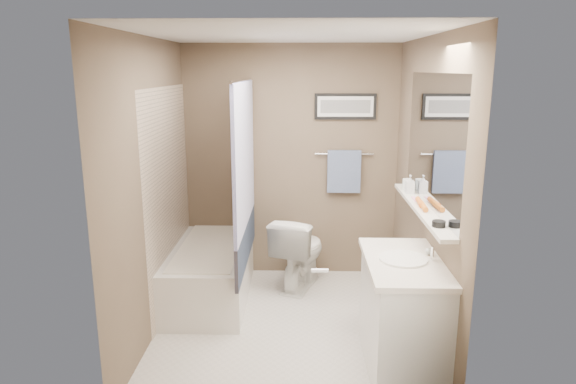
{
  "coord_description": "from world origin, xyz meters",
  "views": [
    {
      "loc": [
        0.11,
        -4.0,
        2.15
      ],
      "look_at": [
        0.0,
        0.15,
        1.15
      ],
      "focal_mm": 32.0,
      "sensor_mm": 36.0,
      "label": 1
    }
  ],
  "objects_px": {
    "candle_bowl_near": "(439,224)",
    "soap_bottle": "(410,184)",
    "vanity": "(403,317)",
    "hair_brush_front": "(423,206)",
    "bathtub": "(211,272)",
    "hair_brush_back": "(420,202)",
    "toilet": "(299,251)",
    "glass_jar": "(407,185)"
  },
  "relations": [
    {
      "from": "hair_brush_front",
      "to": "glass_jar",
      "type": "bearing_deg",
      "value": 90.0
    },
    {
      "from": "candle_bowl_near",
      "to": "hair_brush_front",
      "type": "distance_m",
      "value": 0.45
    },
    {
      "from": "bathtub",
      "to": "hair_brush_back",
      "type": "height_order",
      "value": "hair_brush_back"
    },
    {
      "from": "vanity",
      "to": "hair_brush_front",
      "type": "distance_m",
      "value": 0.84
    },
    {
      "from": "candle_bowl_near",
      "to": "hair_brush_back",
      "type": "height_order",
      "value": "hair_brush_back"
    },
    {
      "from": "soap_bottle",
      "to": "glass_jar",
      "type": "bearing_deg",
      "value": 90.0
    },
    {
      "from": "candle_bowl_near",
      "to": "soap_bottle",
      "type": "xyz_separation_m",
      "value": [
        0.0,
        0.96,
        0.06
      ]
    },
    {
      "from": "toilet",
      "to": "hair_brush_back",
      "type": "height_order",
      "value": "hair_brush_back"
    },
    {
      "from": "hair_brush_back",
      "to": "candle_bowl_near",
      "type": "bearing_deg",
      "value": -90.0
    },
    {
      "from": "soap_bottle",
      "to": "hair_brush_back",
      "type": "bearing_deg",
      "value": -90.0
    },
    {
      "from": "toilet",
      "to": "glass_jar",
      "type": "bearing_deg",
      "value": 173.03
    },
    {
      "from": "hair_brush_back",
      "to": "glass_jar",
      "type": "xyz_separation_m",
      "value": [
        0.0,
        0.5,
        0.03
      ]
    },
    {
      "from": "candle_bowl_near",
      "to": "soap_bottle",
      "type": "bearing_deg",
      "value": 90.0
    },
    {
      "from": "toilet",
      "to": "hair_brush_front",
      "type": "bearing_deg",
      "value": 150.31
    },
    {
      "from": "hair_brush_front",
      "to": "soap_bottle",
      "type": "distance_m",
      "value": 0.51
    },
    {
      "from": "vanity",
      "to": "soap_bottle",
      "type": "relative_size",
      "value": 5.73
    },
    {
      "from": "hair_brush_front",
      "to": "glass_jar",
      "type": "relative_size",
      "value": 2.2
    },
    {
      "from": "hair_brush_back",
      "to": "glass_jar",
      "type": "distance_m",
      "value": 0.5
    },
    {
      "from": "toilet",
      "to": "hair_brush_front",
      "type": "distance_m",
      "value": 1.63
    },
    {
      "from": "soap_bottle",
      "to": "candle_bowl_near",
      "type": "bearing_deg",
      "value": -90.0
    },
    {
      "from": "toilet",
      "to": "hair_brush_back",
      "type": "relative_size",
      "value": 3.37
    },
    {
      "from": "bathtub",
      "to": "toilet",
      "type": "height_order",
      "value": "toilet"
    },
    {
      "from": "toilet",
      "to": "candle_bowl_near",
      "type": "height_order",
      "value": "candle_bowl_near"
    },
    {
      "from": "bathtub",
      "to": "candle_bowl_near",
      "type": "bearing_deg",
      "value": -36.18
    },
    {
      "from": "vanity",
      "to": "hair_brush_back",
      "type": "distance_m",
      "value": 0.9
    },
    {
      "from": "candle_bowl_near",
      "to": "hair_brush_front",
      "type": "height_order",
      "value": "hair_brush_front"
    },
    {
      "from": "hair_brush_front",
      "to": "hair_brush_back",
      "type": "xyz_separation_m",
      "value": [
        0.0,
        0.12,
        0.0
      ]
    },
    {
      "from": "glass_jar",
      "to": "soap_bottle",
      "type": "distance_m",
      "value": 0.12
    },
    {
      "from": "soap_bottle",
      "to": "vanity",
      "type": "bearing_deg",
      "value": -102.07
    },
    {
      "from": "bathtub",
      "to": "glass_jar",
      "type": "bearing_deg",
      "value": -7.19
    },
    {
      "from": "candle_bowl_near",
      "to": "hair_brush_back",
      "type": "distance_m",
      "value": 0.57
    },
    {
      "from": "candle_bowl_near",
      "to": "hair_brush_back",
      "type": "xyz_separation_m",
      "value": [
        0.0,
        0.57,
        0.0
      ]
    },
    {
      "from": "bathtub",
      "to": "hair_brush_back",
      "type": "xyz_separation_m",
      "value": [
        1.79,
        -0.7,
        0.89
      ]
    },
    {
      "from": "hair_brush_back",
      "to": "vanity",
      "type": "bearing_deg",
      "value": -111.12
    },
    {
      "from": "candle_bowl_near",
      "to": "hair_brush_back",
      "type": "bearing_deg",
      "value": 90.0
    },
    {
      "from": "vanity",
      "to": "candle_bowl_near",
      "type": "height_order",
      "value": "candle_bowl_near"
    },
    {
      "from": "candle_bowl_near",
      "to": "hair_brush_front",
      "type": "bearing_deg",
      "value": 90.0
    },
    {
      "from": "vanity",
      "to": "hair_brush_back",
      "type": "relative_size",
      "value": 4.09
    },
    {
      "from": "toilet",
      "to": "hair_brush_front",
      "type": "xyz_separation_m",
      "value": [
        0.94,
        -1.09,
        0.77
      ]
    },
    {
      "from": "hair_brush_back",
      "to": "hair_brush_front",
      "type": "bearing_deg",
      "value": -90.0
    },
    {
      "from": "vanity",
      "to": "glass_jar",
      "type": "relative_size",
      "value": 9.0
    },
    {
      "from": "hair_brush_back",
      "to": "toilet",
      "type": "bearing_deg",
      "value": 134.11
    }
  ]
}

